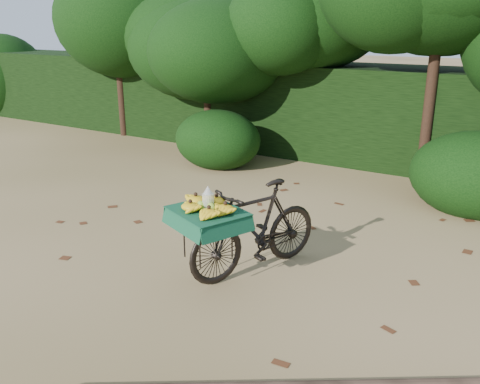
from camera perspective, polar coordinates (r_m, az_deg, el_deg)
The scene contains 6 objects.
ground at distance 4.83m, azimuth -1.59°, elevation -13.78°, with size 80.00×80.00×0.00m, color tan.
vendor_bicycle at distance 5.41m, azimuth 1.57°, elevation -4.01°, with size 1.20×1.82×1.00m.
hedge_backdrop at distance 10.11m, azimuth 18.55°, elevation 7.94°, with size 26.00×1.80×1.80m, color black.
tree_row at distance 9.39m, azimuth 14.06°, elevation 14.39°, with size 14.50×2.00×4.00m, color black, non-canonical shape.
bush_clumps at distance 8.19m, azimuth 18.22°, elevation 2.44°, with size 8.80×1.70×0.90m, color black, non-canonical shape.
leaf_litter at distance 5.31m, azimuth 2.32°, elevation -10.55°, with size 7.00×7.30×0.01m, color #502915, non-canonical shape.
Camera 1 is at (2.26, -3.41, 2.57)m, focal length 38.00 mm.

